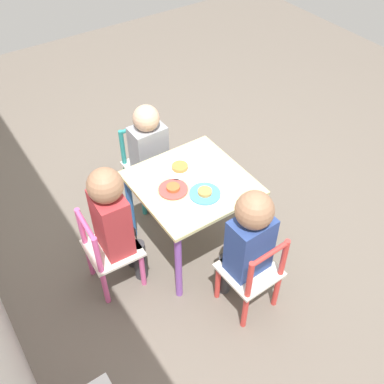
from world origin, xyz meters
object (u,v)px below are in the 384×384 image
kids_table (192,193)px  plate_left (205,193)px  child_back (114,218)px  chair_teal (146,166)px  plate_back (173,189)px  chair_pink (109,251)px  chair_red (252,275)px  child_left (248,239)px  child_right (150,150)px  plate_right (180,168)px

kids_table → plate_left: size_ratio=3.60×
plate_left → child_back: bearing=72.9°
chair_teal → plate_back: size_ratio=3.39×
chair_pink → plate_back: plate_back is taller
chair_pink → child_back: (-0.00, -0.06, 0.22)m
kids_table → chair_red: bearing=-177.9°
kids_table → child_left: child_left is taller
chair_teal → chair_pink: same height
chair_red → child_back: size_ratio=0.66×
plate_left → child_right: bearing=0.3°
chair_pink → plate_right: 0.57m
chair_teal → chair_pink: size_ratio=1.00×
chair_pink → child_left: bearing=-129.3°
child_right → plate_back: (-0.44, 0.11, 0.09)m
child_back → plate_right: bearing=-75.3°
child_back → plate_left: size_ratio=4.90×
child_back → plate_right: (0.09, -0.44, 0.04)m
kids_table → plate_right: bearing=0.0°
chair_pink → child_back: 0.22m
chair_teal → chair_pink: bearing=-136.6°
chair_red → child_right: (0.94, 0.02, 0.17)m
chair_red → plate_left: 0.46m
chair_teal → child_left: (-0.94, -0.02, 0.21)m
kids_table → plate_back: (0.00, 0.11, 0.09)m
chair_red → child_left: bearing=-90.0°
child_back → plate_left: 0.46m
chair_teal → chair_red: bearing=-89.2°
chair_teal → child_left: size_ratio=0.67×
chair_pink → plate_back: bearing=-90.8°
chair_teal → plate_left: bearing=-90.1°
child_left → plate_left: child_left is taller
plate_left → chair_teal: bearing=0.3°
child_left → plate_right: bearing=-90.4°
kids_table → chair_teal: size_ratio=1.12×
plate_right → child_back: bearing=102.0°
child_left → plate_right: child_left is taller
chair_red → plate_left: (0.38, 0.02, 0.26)m
chair_pink → chair_red: 0.74m
child_back → plate_right: size_ratio=4.06×
chair_red → plate_right: (0.61, 0.02, 0.26)m
plate_right → plate_back: bearing=135.0°
child_right → chair_red: bearing=-89.1°
plate_back → chair_pink: bearing=86.5°
plate_right → plate_left: bearing=180.0°
plate_left → child_left: bearing=-177.2°
chair_red → plate_back: (0.50, 0.13, 0.26)m
chair_pink → plate_back: (-0.02, -0.38, 0.26)m
child_right → kids_table: bearing=-90.0°
chair_red → child_left: child_left is taller
kids_table → child_back: size_ratio=0.73×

